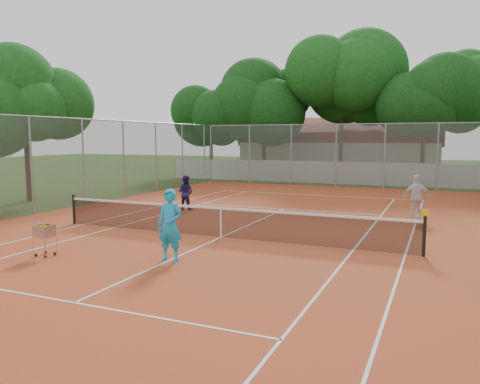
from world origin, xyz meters
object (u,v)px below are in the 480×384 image
at_px(clubhouse, 342,148).
at_px(player_far_right, 417,198).
at_px(player_near, 170,225).
at_px(player_far_left, 186,193).
at_px(ball_hopper, 45,239).
at_px(tennis_net, 221,222).

bearing_deg(clubhouse, player_far_right, -72.25).
distance_m(clubhouse, player_near, 32.14).
height_order(player_far_left, ball_hopper, player_far_left).
xyz_separation_m(tennis_net, player_far_left, (-3.91, 4.56, 0.26)).
height_order(player_far_right, ball_hopper, player_far_right).
relative_size(tennis_net, player_far_right, 6.84).
distance_m(clubhouse, player_far_left, 24.55).
bearing_deg(tennis_net, player_near, -89.17).
height_order(tennis_net, player_near, player_near).
height_order(player_near, player_far_left, player_near).
distance_m(clubhouse, player_far_right, 24.48).
bearing_deg(clubhouse, player_near, -86.35).
bearing_deg(clubhouse, tennis_net, -86.05).
xyz_separation_m(player_near, player_far_right, (5.41, 8.76, -0.05)).
distance_m(tennis_net, player_far_right, 7.91).
bearing_deg(ball_hopper, player_far_left, 94.01).
relative_size(clubhouse, player_far_right, 9.44).
bearing_deg(player_far_right, clubhouse, -85.29).
height_order(tennis_net, clubhouse, clubhouse).
height_order(clubhouse, player_far_left, clubhouse).
relative_size(tennis_net, player_near, 6.45).
relative_size(tennis_net, player_far_left, 7.94).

